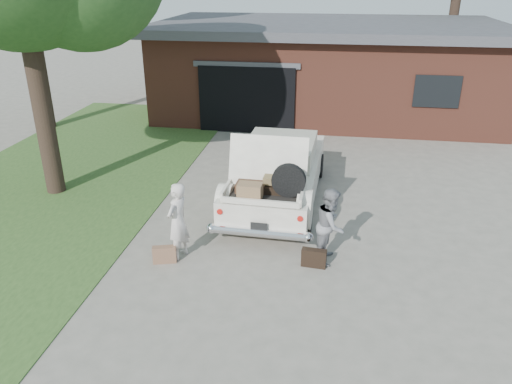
# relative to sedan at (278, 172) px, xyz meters

# --- Properties ---
(ground) EXTENTS (90.00, 90.00, 0.00)m
(ground) POSITION_rel_sedan_xyz_m (-0.19, -2.68, -0.72)
(ground) COLOR gray
(ground) RESTS_ON ground
(grass_strip) EXTENTS (6.00, 16.00, 0.02)m
(grass_strip) POSITION_rel_sedan_xyz_m (-5.69, 0.32, -0.71)
(grass_strip) COLOR #2D4C1E
(grass_strip) RESTS_ON ground
(house) EXTENTS (12.80, 7.80, 3.30)m
(house) POSITION_rel_sedan_xyz_m (0.79, 8.80, 0.95)
(house) COLOR brown
(house) RESTS_ON ground
(sedan) EXTENTS (2.07, 4.96, 1.99)m
(sedan) POSITION_rel_sedan_xyz_m (0.00, 0.00, 0.00)
(sedan) COLOR white
(sedan) RESTS_ON ground
(woman_left) EXTENTS (0.51, 0.63, 1.51)m
(woman_left) POSITION_rel_sedan_xyz_m (-1.54, -2.86, 0.04)
(woman_left) COLOR beige
(woman_left) RESTS_ON ground
(woman_right) EXTENTS (0.66, 0.79, 1.44)m
(woman_right) POSITION_rel_sedan_xyz_m (1.28, -2.50, 0.00)
(woman_right) COLOR gray
(woman_right) RESTS_ON ground
(suitcase_left) EXTENTS (0.45, 0.25, 0.33)m
(suitcase_left) POSITION_rel_sedan_xyz_m (-1.75, -3.12, -0.55)
(suitcase_left) COLOR #875D44
(suitcase_left) RESTS_ON ground
(suitcase_right) EXTENTS (0.47, 0.19, 0.35)m
(suitcase_right) POSITION_rel_sedan_xyz_m (1.01, -2.81, -0.54)
(suitcase_right) COLOR black
(suitcase_right) RESTS_ON ground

